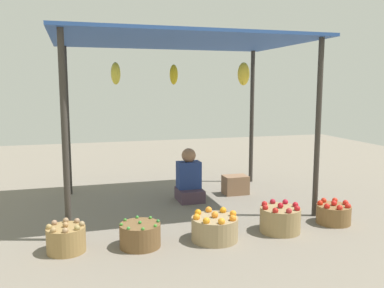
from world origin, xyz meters
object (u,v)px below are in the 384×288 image
at_px(basket_red_apples, 280,219).
at_px(basket_red_tomatoes, 334,214).
at_px(basket_potatoes, 66,239).
at_px(wooden_crate_near_vendor, 235,185).
at_px(vendor_person, 189,181).
at_px(basket_oranges, 215,228).
at_px(basket_green_chilies, 140,235).

distance_m(basket_red_apples, basket_red_tomatoes, 0.78).
bearing_deg(basket_potatoes, basket_red_tomatoes, -0.03).
relative_size(basket_red_apples, wooden_crate_near_vendor, 1.25).
xyz_separation_m(vendor_person, wooden_crate_near_vendor, (0.80, 0.14, -0.15)).
relative_size(basket_red_apples, basket_red_tomatoes, 1.13).
bearing_deg(wooden_crate_near_vendor, vendor_person, -170.08).
height_order(basket_oranges, basket_red_tomatoes, basket_oranges).
xyz_separation_m(vendor_person, basket_oranges, (-0.16, -1.61, -0.16)).
height_order(basket_oranges, wooden_crate_near_vendor, basket_oranges).
distance_m(basket_red_tomatoes, wooden_crate_near_vendor, 1.76).
bearing_deg(basket_oranges, basket_green_chilies, 177.18).
distance_m(vendor_person, basket_green_chilies, 1.86).
bearing_deg(basket_green_chilies, basket_potatoes, 174.21).
bearing_deg(basket_oranges, basket_potatoes, 175.76).
xyz_separation_m(basket_oranges, basket_red_apples, (0.82, 0.03, 0.01)).
height_order(vendor_person, basket_green_chilies, vendor_person).
bearing_deg(wooden_crate_near_vendor, basket_potatoes, -147.11).
height_order(basket_oranges, basket_red_apples, basket_red_apples).
bearing_deg(basket_red_apples, wooden_crate_near_vendor, 85.31).
height_order(basket_potatoes, wooden_crate_near_vendor, basket_potatoes).
relative_size(basket_oranges, basket_red_tomatoes, 1.24).
distance_m(vendor_person, basket_red_apples, 1.72).
height_order(vendor_person, basket_red_tomatoes, vendor_person).
distance_m(vendor_person, basket_potatoes, 2.30).
relative_size(basket_potatoes, basket_red_tomatoes, 0.94).
bearing_deg(basket_red_tomatoes, vendor_person, 133.81).
height_order(basket_green_chilies, basket_red_tomatoes, basket_red_tomatoes).
relative_size(basket_red_tomatoes, wooden_crate_near_vendor, 1.10).
xyz_separation_m(basket_green_chilies, basket_red_tomatoes, (2.42, 0.07, -0.00)).
xyz_separation_m(vendor_person, basket_red_apples, (0.66, -1.58, -0.15)).
bearing_deg(basket_potatoes, wooden_crate_near_vendor, 32.89).
relative_size(vendor_person, basket_red_apples, 1.66).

